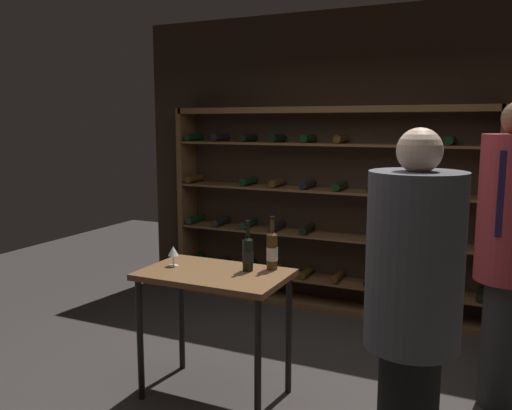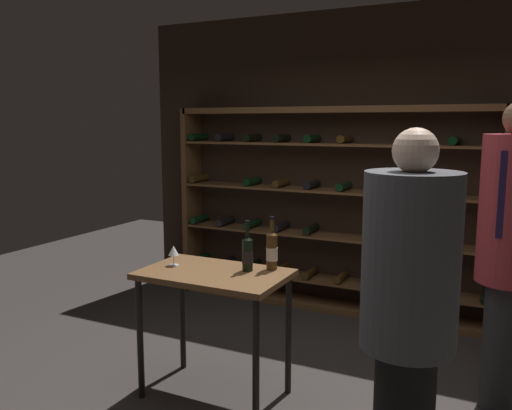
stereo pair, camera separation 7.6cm
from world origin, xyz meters
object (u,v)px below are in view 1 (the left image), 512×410
Objects in this scene: tasting_table at (215,288)px; wine_bottle_amber_reserve at (272,250)px; wine_rack at (323,210)px; person_guest_blue_shirt at (510,243)px; wine_bottle_red_label at (248,253)px; wine_glass_stemmed_right at (173,252)px; person_bystander_dark_jacket at (413,301)px.

wine_bottle_amber_reserve reaches higher than tasting_table.
person_guest_blue_shirt is at bearing -38.61° from wine_rack.
person_guest_blue_shirt is (1.68, -1.34, 0.11)m from wine_rack.
wine_bottle_red_label is 0.53m from wine_glass_stemmed_right.
person_guest_blue_shirt is at bearing 17.71° from wine_glass_stemmed_right.
person_guest_blue_shirt reaches higher than person_bystander_dark_jacket.
wine_rack is 8.86× the size of wine_bottle_amber_reserve.
wine_rack reaches higher than wine_bottle_amber_reserve.
person_bystander_dark_jacket is 5.05× the size of wine_bottle_amber_reserve.
person_bystander_dark_jacket is 1.23m from wine_bottle_amber_reserve.
wine_bottle_amber_reserve is at bearing 178.68° from person_guest_blue_shirt.
person_bystander_dark_jacket is 1.75m from wine_glass_stemmed_right.
person_bystander_dark_jacket is at bearing -18.32° from tasting_table.
tasting_table is 0.33m from wine_bottle_red_label.
person_guest_blue_shirt is 2.22m from wine_glass_stemmed_right.
wine_glass_stemmed_right is (-0.44, -2.01, -0.02)m from wine_rack.
wine_bottle_amber_reserve reaches higher than wine_glass_stemmed_right.
person_bystander_dark_jacket reaches higher than wine_bottle_amber_reserve.
wine_rack reaches higher than wine_glass_stemmed_right.
wine_rack is at bearing 77.80° from wine_glass_stemmed_right.
person_bystander_dark_jacket is at bearing -63.16° from wine_rack.
person_bystander_dark_jacket is 1.29m from wine_bottle_red_label.
tasting_table is at bearing -92.95° from wine_rack.
wine_bottle_red_label is (-1.59, -0.57, -0.11)m from person_guest_blue_shirt.
wine_rack reaches higher than wine_bottle_red_label.
person_guest_blue_shirt is at bearing 162.58° from person_bystander_dark_jacket.
person_guest_blue_shirt is (0.43, 1.13, 0.10)m from person_bystander_dark_jacket.
person_bystander_dark_jacket is (1.25, -2.47, 0.01)m from wine_rack.
person_bystander_dark_jacket is at bearing -15.15° from wine_glass_stemmed_right.
person_guest_blue_shirt reaches higher than wine_bottle_amber_reserve.
person_guest_blue_shirt is at bearing 17.64° from wine_bottle_amber_reserve.
person_guest_blue_shirt is at bearing 20.96° from tasting_table.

